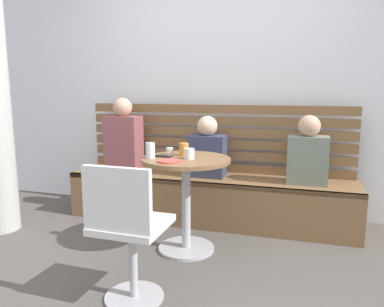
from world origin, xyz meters
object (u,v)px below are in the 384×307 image
object	(u,v)px
booth_bench	(209,199)
cup_glass_short	(189,154)
person_child_left	(308,154)
person_adult	(124,139)
person_child_middle	(207,150)
cafe_table	(186,186)
cup_tumbler_orange	(184,149)
white_chair	(127,229)
cup_glass_tall	(150,150)
plate_small	(170,161)
phone_on_table	(163,156)
cup_espresso_small	(170,151)

from	to	relation	value
booth_bench	cup_glass_short	distance (m)	0.91
booth_bench	person_child_left	xyz separation A→B (m)	(0.88, -0.00, 0.48)
person_adult	person_child_middle	distance (m)	0.87
booth_bench	cafe_table	size ratio (longest dim) A/B	3.65
person_child_middle	cup_tumbler_orange	bearing A→B (deg)	-93.19
booth_bench	white_chair	xyz separation A→B (m)	(-0.10, -1.50, 0.24)
person_adult	cup_glass_tall	xyz separation A→B (m)	(0.62, -0.78, 0.03)
cafe_table	person_child_left	bearing A→B (deg)	37.27
plate_small	phone_on_table	distance (m)	0.22
cup_espresso_small	white_chair	bearing A→B (deg)	-85.31
cup_tumbler_orange	cup_glass_short	size ratio (longest dim) A/B	1.25
booth_bench	phone_on_table	size ratio (longest dim) A/B	19.29
phone_on_table	person_child_left	bearing A→B (deg)	-53.53
cup_glass_short	booth_bench	bearing A→B (deg)	92.24
cafe_table	cup_glass_short	world-z (taller)	cup_glass_short
person_adult	phone_on_table	world-z (taller)	person_adult
person_adult	cup_tumbler_orange	xyz separation A→B (m)	(0.83, -0.59, 0.02)
cup_glass_tall	booth_bench	bearing A→B (deg)	71.48
white_chair	cup_espresso_small	xyz separation A→B (m)	(-0.08, 0.92, 0.30)
person_child_left	person_child_middle	bearing A→B (deg)	179.10
person_child_middle	cup_tumbler_orange	world-z (taller)	person_child_middle
cup_glass_tall	cup_espresso_small	bearing A→B (deg)	67.78
person_child_left	cup_glass_tall	bearing A→B (deg)	-146.01
person_child_middle	person_adult	bearing A→B (deg)	-179.40
person_child_left	person_adult	bearing A→B (deg)	179.83
person_adult	plate_small	size ratio (longest dim) A/B	4.32
booth_bench	cup_espresso_small	distance (m)	0.81
person_adult	person_child_left	bearing A→B (deg)	-0.17
phone_on_table	white_chair	bearing A→B (deg)	-169.46
booth_bench	cup_espresso_small	bearing A→B (deg)	-107.20
person_adult	cup_tumbler_orange	bearing A→B (deg)	-35.62
plate_small	white_chair	bearing A→B (deg)	-92.84
cup_glass_tall	cup_tumbler_orange	bearing A→B (deg)	41.58
cup_espresso_small	cup_glass_short	xyz separation A→B (m)	(0.21, -0.14, 0.01)
person_adult	cup_espresso_small	size ratio (longest dim) A/B	13.11
cafe_table	plate_small	bearing A→B (deg)	-109.01
booth_bench	cup_espresso_small	xyz separation A→B (m)	(-0.18, -0.58, 0.55)
person_adult	plate_small	xyz separation A→B (m)	(0.81, -0.87, -0.02)
cup_espresso_small	phone_on_table	xyz separation A→B (m)	(-0.02, -0.11, -0.02)
booth_bench	cafe_table	bearing A→B (deg)	-90.66
white_chair	cup_tumbler_orange	world-z (taller)	white_chair
plate_small	cup_tumbler_orange	bearing A→B (deg)	86.23
white_chair	phone_on_table	distance (m)	0.86
plate_small	cup_glass_short	bearing A→B (deg)	56.93
white_chair	plate_small	size ratio (longest dim) A/B	5.00
person_adult	cup_glass_short	bearing A→B (deg)	-38.20
white_chair	plate_small	world-z (taller)	white_chair
phone_on_table	person_child_middle	bearing A→B (deg)	-9.92
cafe_table	phone_on_table	size ratio (longest dim) A/B	5.29
white_chair	person_adult	size ratio (longest dim) A/B	1.16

